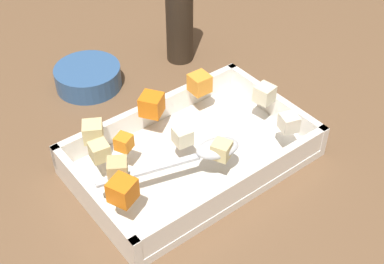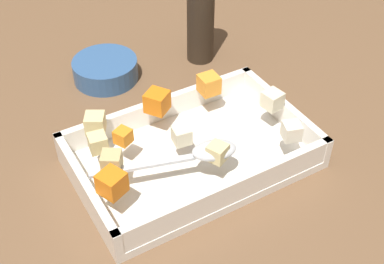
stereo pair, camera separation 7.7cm
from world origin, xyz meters
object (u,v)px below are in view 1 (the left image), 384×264
serving_spoon (211,150)px  pepper_mill (179,6)px  baking_dish (192,156)px  small_prep_bowl (88,77)px

serving_spoon → pepper_mill: size_ratio=0.87×
baking_dish → pepper_mill: size_ratio=1.45×
baking_dish → small_prep_bowl: 0.28m
serving_spoon → small_prep_bowl: serving_spoon is taller
baking_dish → pepper_mill: pepper_mill is taller
baking_dish → small_prep_bowl: size_ratio=2.96×
serving_spoon → small_prep_bowl: size_ratio=1.78×
baking_dish → pepper_mill: bearing=-123.3°
serving_spoon → small_prep_bowl: bearing=-69.6°
pepper_mill → baking_dish: bearing=56.7°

